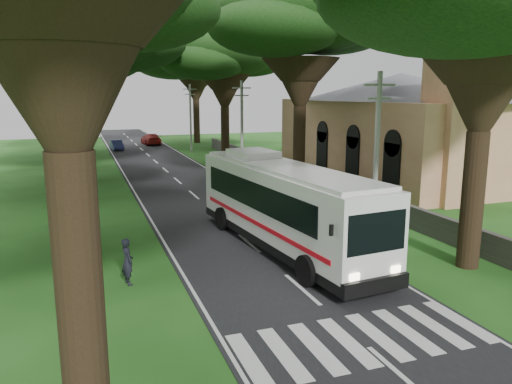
% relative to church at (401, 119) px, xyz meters
% --- Properties ---
extents(ground, '(140.00, 140.00, 0.00)m').
position_rel_church_xyz_m(ground, '(-17.86, -21.55, -4.91)').
color(ground, '#1F4D16').
rests_on(ground, ground).
extents(road, '(8.00, 120.00, 0.04)m').
position_rel_church_xyz_m(road, '(-17.86, 3.45, -4.90)').
color(road, black).
rests_on(road, ground).
extents(crosswalk, '(8.00, 3.00, 0.01)m').
position_rel_church_xyz_m(crosswalk, '(-17.86, -23.55, -4.91)').
color(crosswalk, silver).
rests_on(crosswalk, ground).
extents(property_wall, '(0.35, 50.00, 1.20)m').
position_rel_church_xyz_m(property_wall, '(-8.86, 2.45, -4.31)').
color(property_wall, '#383533').
rests_on(property_wall, ground).
extents(church, '(14.00, 24.00, 11.60)m').
position_rel_church_xyz_m(church, '(0.00, 0.00, 0.00)').
color(church, tan).
rests_on(church, ground).
extents(pole_near, '(1.60, 0.24, 8.00)m').
position_rel_church_xyz_m(pole_near, '(-12.36, -15.55, -0.73)').
color(pole_near, gray).
rests_on(pole_near, ground).
extents(pole_mid, '(1.60, 0.24, 8.00)m').
position_rel_church_xyz_m(pole_mid, '(-12.36, 4.45, -0.73)').
color(pole_mid, gray).
rests_on(pole_mid, ground).
extents(pole_far, '(1.60, 0.24, 8.00)m').
position_rel_church_xyz_m(pole_far, '(-12.36, 24.45, -0.73)').
color(pole_far, gray).
rests_on(pole_far, ground).
extents(tree_l_midb, '(16.00, 16.00, 15.12)m').
position_rel_church_xyz_m(tree_l_midb, '(-25.36, 8.45, 6.74)').
color(tree_l_midb, black).
rests_on(tree_l_midb, ground).
extents(tree_l_far, '(15.06, 15.06, 14.37)m').
position_rel_church_xyz_m(tree_l_far, '(-26.36, 26.45, 6.17)').
color(tree_l_far, black).
rests_on(tree_l_far, ground).
extents(tree_r_mida, '(12.94, 12.94, 15.16)m').
position_rel_church_xyz_m(tree_r_mida, '(-9.86, -1.55, 7.30)').
color(tree_r_mida, black).
rests_on(tree_r_mida, ground).
extents(tree_r_midb, '(12.81, 12.81, 13.97)m').
position_rel_church_xyz_m(tree_r_midb, '(-10.36, 16.45, 6.17)').
color(tree_r_midb, black).
rests_on(tree_r_midb, ground).
extents(tree_r_far, '(16.07, 16.07, 15.59)m').
position_rel_church_xyz_m(tree_r_far, '(-9.36, 34.45, 7.19)').
color(tree_r_far, black).
rests_on(tree_r_far, ground).
extents(coach_bus, '(4.10, 13.37, 3.88)m').
position_rel_church_xyz_m(coach_bus, '(-16.63, -14.73, -2.82)').
color(coach_bus, silver).
rests_on(coach_bus, ground).
extents(distant_car_b, '(1.54, 3.74, 1.20)m').
position_rel_church_xyz_m(distant_car_b, '(-20.82, 28.68, -4.28)').
color(distant_car_b, navy).
rests_on(distant_car_b, road).
extents(distant_car_c, '(2.38, 5.28, 1.50)m').
position_rel_church_xyz_m(distant_car_c, '(-15.91, 33.68, -4.13)').
color(distant_car_c, maroon).
rests_on(distant_car_c, road).
extents(pedestrian, '(0.57, 0.73, 1.79)m').
position_rel_church_xyz_m(pedestrian, '(-23.78, -16.86, -4.02)').
color(pedestrian, black).
rests_on(pedestrian, ground).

